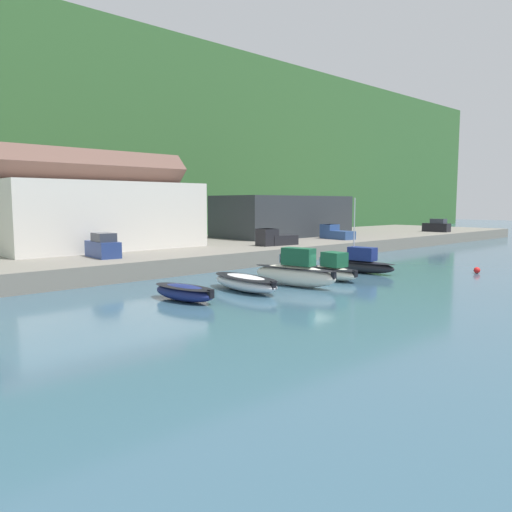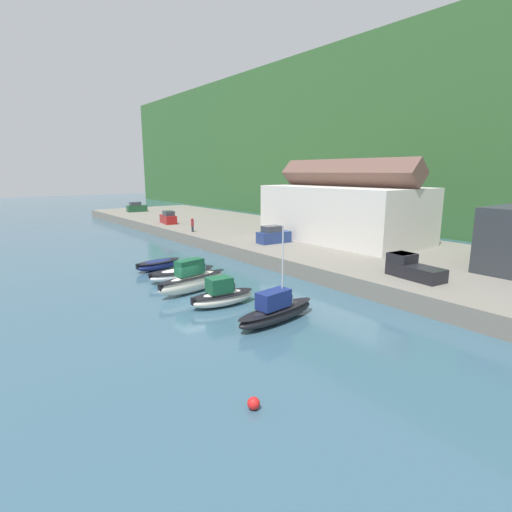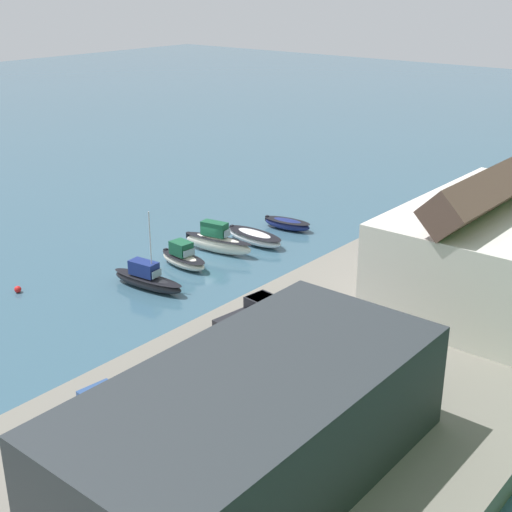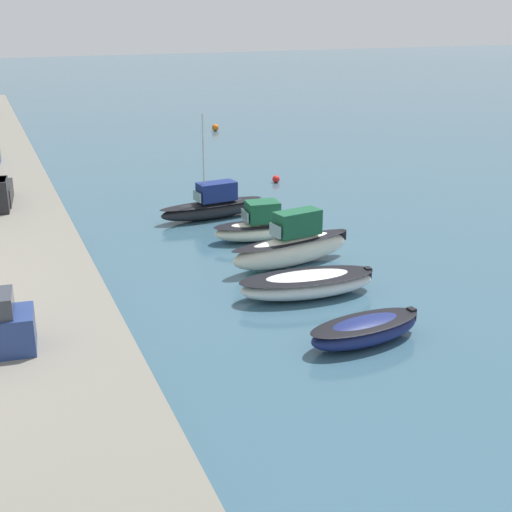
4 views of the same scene
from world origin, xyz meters
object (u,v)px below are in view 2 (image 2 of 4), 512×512
Objects in this scene: moored_boat_2 at (193,280)px; moored_boat_3 at (222,295)px; parked_car_0 at (137,208)px; moored_boat_0 at (158,264)px; pickup_truck_1 at (411,268)px; person_on_quay at (192,224)px; parked_car_2 at (168,218)px; moored_boat_4 at (276,311)px; parked_car_1 at (273,236)px; moored_boat_1 at (182,274)px; mooring_buoy_1 at (254,403)px.

moored_boat_3 is (4.56, 0.05, -0.27)m from moored_boat_2.
moored_boat_0 is at bearing -13.38° from parked_car_0.
pickup_truck_1 is 34.16m from person_on_quay.
moored_boat_3 is 29.44m from person_on_quay.
parked_car_0 is at bearing 153.35° from moored_boat_2.
parked_car_0 is at bearing 90.12° from parked_car_2.
parked_car_0 is (-46.93, 16.02, 1.89)m from moored_boat_0.
pickup_truck_1 is (2.11, 13.06, 1.52)m from moored_boat_4.
parked_car_1 is at bearing 133.25° from moored_boat_3.
moored_boat_0 is 25.13m from pickup_truck_1.
moored_boat_0 is 1.22× the size of parked_car_2.
parked_car_0 is 23.32m from parked_car_2.
moored_boat_1 is at bearing 173.95° from moored_boat_4.
moored_boat_4 is 1.64× the size of parked_car_2.
moored_boat_4 reaches higher than parked_car_2.
parked_car_0 reaches higher than moored_boat_3.
moored_boat_4 is at bearing -8.07° from parked_car_0.
pickup_truck_1 is at bearing -80.80° from parked_car_2.
parked_car_2 is at bearing 158.30° from mooring_buoy_1.
person_on_quay is (-18.09, 11.14, 2.02)m from moored_boat_1.
parked_car_1 is 19.78m from pickup_truck_1.
moored_boat_0 is 9.48× the size of mooring_buoy_1.
parked_car_1 and parked_car_2 have the same top height.
moored_boat_4 reaches higher than moored_boat_2.
moored_boat_4 is at bearing -97.69° from parked_car_2.
moored_boat_3 is at bearing 152.77° from mooring_buoy_1.
parked_car_2 is (-25.48, -2.04, 0.00)m from parked_car_1.
moored_boat_2 is 12.94× the size of mooring_buoy_1.
moored_boat_2 is 25.37m from person_on_quay.
moored_boat_4 is 22.91m from parked_car_1.
person_on_quay reaches higher than moored_boat_2.
mooring_buoy_1 is at bearing -22.31° from moored_boat_3.
parked_car_2 is 45.20m from pickup_truck_1.
moored_boat_1 is 3.20× the size of person_on_quay.
moored_boat_4 is at bearing 177.30° from pickup_truck_1.
moored_boat_0 is at bearing 163.96° from moored_boat_2.
parked_car_2 is (-33.27, 13.64, 1.37)m from moored_boat_2.
moored_boat_0 is 9.47m from moored_boat_2.
pickup_truck_1 is 2.30× the size of person_on_quay.
mooring_buoy_1 is (39.30, -18.63, -2.37)m from person_on_quay.
moored_boat_4 is 12.78× the size of mooring_buoy_1.
moored_boat_2 is 18.30m from mooring_buoy_1.
moored_boat_1 is at bearing -6.64° from moored_boat_0.
parked_car_1 is (-17.61, 14.55, 1.62)m from moored_boat_4.
person_on_quay is (34.16, -4.83, 0.18)m from parked_car_0.
person_on_quay is (-26.74, 12.17, 1.82)m from moored_boat_3.
moored_boat_2 is 1.66× the size of parked_car_2.
moored_boat_0 is at bearing -41.22° from person_on_quay.
moored_boat_1 is 22.49m from mooring_buoy_1.
moored_boat_3 is 0.75× the size of moored_boat_4.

